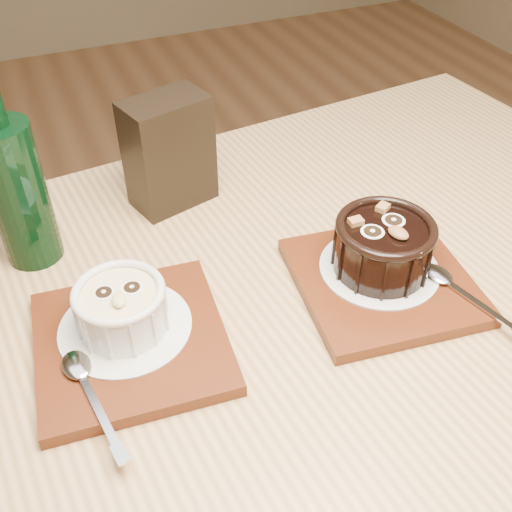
{
  "coord_description": "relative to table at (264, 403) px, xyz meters",
  "views": [
    {
      "loc": [
        -0.35,
        -0.64,
        1.2
      ],
      "look_at": [
        -0.17,
        -0.22,
        0.81
      ],
      "focal_mm": 42.0,
      "sensor_mm": 36.0,
      "label": 1
    }
  ],
  "objects": [
    {
      "name": "spoon_right",
      "position": [
        0.21,
        -0.03,
        0.11
      ],
      "size": [
        0.06,
        0.14,
        0.01
      ],
      "primitive_type": null,
      "rotation": [
        0.0,
        0.0,
        0.24
      ],
      "color": "silver",
      "rests_on": "tray_right"
    },
    {
      "name": "doily_right",
      "position": [
        0.15,
        0.04,
        0.11
      ],
      "size": [
        0.13,
        0.13,
        0.0
      ],
      "primitive_type": "cylinder",
      "color": "silver",
      "rests_on": "tray_right"
    },
    {
      "name": "ramekin_white",
      "position": [
        -0.12,
        0.07,
        0.13
      ],
      "size": [
        0.09,
        0.09,
        0.05
      ],
      "rotation": [
        0.0,
        0.0,
        -0.14
      ],
      "color": "silver",
      "rests_on": "doily_left"
    },
    {
      "name": "condiment_stand",
      "position": [
        -0.01,
        0.28,
        0.16
      ],
      "size": [
        0.11,
        0.08,
        0.14
      ],
      "primitive_type": "cube",
      "rotation": [
        0.0,
        0.0,
        0.27
      ],
      "color": "black",
      "rests_on": "table"
    },
    {
      "name": "tray_left",
      "position": [
        -0.12,
        0.05,
        0.1
      ],
      "size": [
        0.2,
        0.2,
        0.01
      ],
      "primitive_type": "cube",
      "rotation": [
        0.0,
        0.0,
        -0.09
      ],
      "color": "#56230E",
      "rests_on": "table"
    },
    {
      "name": "tray_right",
      "position": [
        0.15,
        0.03,
        0.1
      ],
      "size": [
        0.2,
        0.2,
        0.01
      ],
      "primitive_type": "cube",
      "rotation": [
        0.0,
        0.0,
        -0.12
      ],
      "color": "#56230E",
      "rests_on": "table"
    },
    {
      "name": "green_bottle",
      "position": [
        -0.19,
        0.23,
        0.18
      ],
      "size": [
        0.06,
        0.06,
        0.23
      ],
      "color": "black",
      "rests_on": "table"
    },
    {
      "name": "table",
      "position": [
        0.0,
        0.0,
        0.0
      ],
      "size": [
        1.28,
        0.92,
        0.75
      ],
      "rotation": [
        0.0,
        0.0,
        0.1
      ],
      "color": "#9A7043",
      "rests_on": "ground"
    },
    {
      "name": "ramekin_dark",
      "position": [
        0.15,
        0.04,
        0.14
      ],
      "size": [
        0.11,
        0.11,
        0.06
      ],
      "rotation": [
        0.0,
        0.0,
        0.25
      ],
      "color": "black",
      "rests_on": "doily_right"
    },
    {
      "name": "doily_left",
      "position": [
        -0.12,
        0.07,
        0.11
      ],
      "size": [
        0.13,
        0.13,
        0.0
      ],
      "primitive_type": "cylinder",
      "color": "silver",
      "rests_on": "tray_left"
    },
    {
      "name": "spoon_left",
      "position": [
        -0.17,
        -0.0,
        0.11
      ],
      "size": [
        0.05,
        0.14,
        0.01
      ],
      "primitive_type": null,
      "rotation": [
        0.0,
        0.0,
        0.15
      ],
      "color": "silver",
      "rests_on": "tray_left"
    },
    {
      "name": "ground",
      "position": [
        0.19,
        0.28,
        -0.66
      ],
      "size": [
        5.0,
        5.0,
        0.0
      ],
      "primitive_type": "plane",
      "color": "brown",
      "rests_on": "ground"
    }
  ]
}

